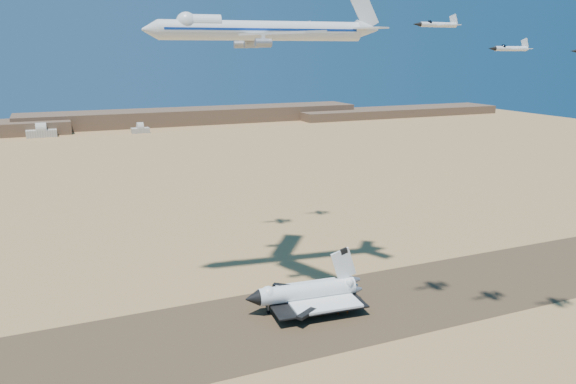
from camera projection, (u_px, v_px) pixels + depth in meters
name	position (u px, v px, depth m)	size (l,w,h in m)	color
ground	(253.00, 328.00, 179.86)	(1200.00, 1200.00, 0.00)	tan
runway	(253.00, 328.00, 179.85)	(600.00, 50.00, 0.06)	#4D3C26
ridgeline	(154.00, 120.00, 672.99)	(960.00, 90.00, 18.00)	brown
hangars	(37.00, 133.00, 580.36)	(200.50, 29.50, 30.00)	beige
shuttle	(306.00, 293.00, 192.53)	(41.83, 27.84, 20.56)	white
carrier_747	(256.00, 30.00, 190.91)	(83.50, 63.92, 20.73)	white
crew_a	(340.00, 306.00, 193.14)	(0.64, 0.42, 1.76)	#D6480C
crew_b	(338.00, 312.00, 188.98)	(0.85, 0.49, 1.74)	#D6480C
crew_c	(348.00, 311.00, 189.31)	(1.08, 0.55, 1.85)	#D6480C
chase_jet_a	(437.00, 24.00, 161.35)	(15.51, 8.19, 3.86)	white
chase_jet_b	(510.00, 48.00, 156.40)	(14.53, 7.66, 3.62)	white
chase_jet_e	(250.00, 33.00, 243.34)	(16.10, 9.17, 4.06)	white
chase_jet_f	(298.00, 27.00, 257.16)	(14.12, 7.98, 3.55)	white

